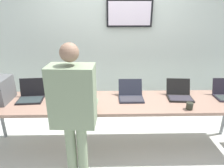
{
  "coord_description": "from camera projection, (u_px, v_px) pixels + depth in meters",
  "views": [
    {
      "loc": [
        -0.1,
        -2.4,
        1.89
      ],
      "look_at": [
        -0.04,
        0.03,
        0.95
      ],
      "focal_mm": 31.75,
      "sensor_mm": 36.0,
      "label": 1
    }
  ],
  "objects": [
    {
      "name": "workbench",
      "position": [
        115.0,
        104.0,
        2.67
      ],
      "size": [
        3.62,
        0.7,
        0.72
      ],
      "color": "#8F6E5D",
      "rests_on": "ground"
    },
    {
      "name": "back_wall",
      "position": [
        113.0,
        42.0,
        3.49
      ],
      "size": [
        8.0,
        0.11,
        2.64
      ],
      "color": "silver",
      "rests_on": "ground"
    },
    {
      "name": "coffee_mug",
      "position": [
        190.0,
        106.0,
        2.43
      ],
      "size": [
        0.08,
        0.08,
        0.09
      ],
      "color": "#28291F",
      "rests_on": "workbench"
    },
    {
      "name": "laptop_station_0",
      "position": [
        31.0,
        95.0,
        2.69
      ],
      "size": [
        0.35,
        0.33,
        0.26
      ],
      "color": "black",
      "rests_on": "workbench"
    },
    {
      "name": "ground",
      "position": [
        115.0,
        146.0,
        2.92
      ],
      "size": [
        8.0,
        8.0,
        0.04
      ],
      "primitive_type": "cube",
      "color": "silver"
    },
    {
      "name": "laptop_station_3",
      "position": [
        179.0,
        94.0,
        2.75
      ],
      "size": [
        0.35,
        0.35,
        0.23
      ],
      "color": "black",
      "rests_on": "workbench"
    },
    {
      "name": "laptop_station_1",
      "position": [
        81.0,
        94.0,
        2.75
      ],
      "size": [
        0.33,
        0.41,
        0.25
      ],
      "color": "#B0B3B8",
      "rests_on": "workbench"
    },
    {
      "name": "laptop_station_2",
      "position": [
        131.0,
        94.0,
        2.73
      ],
      "size": [
        0.33,
        0.34,
        0.23
      ],
      "color": "#20222D",
      "rests_on": "workbench"
    },
    {
      "name": "person",
      "position": [
        74.0,
        106.0,
        1.98
      ],
      "size": [
        0.46,
        0.61,
        1.61
      ],
      "color": "gray",
      "rests_on": "ground"
    }
  ]
}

